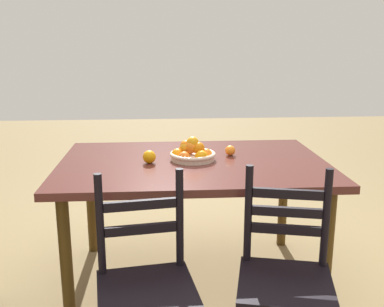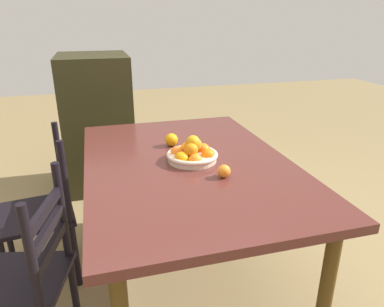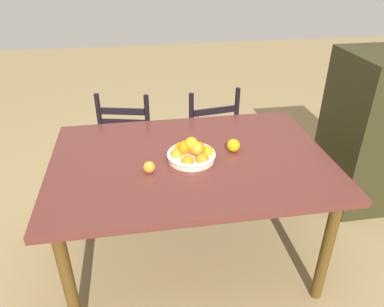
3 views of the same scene
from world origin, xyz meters
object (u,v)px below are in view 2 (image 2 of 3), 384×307
chair_near_window (43,213)px  dining_table (188,174)px  orange_loose_0 (171,140)px  cabinet (98,122)px  fruit_bowl (192,152)px  orange_loose_1 (224,171)px  chair_by_cabinet (26,282)px

chair_near_window → dining_table: bearing=63.3°
dining_table → orange_loose_0: (0.26, 0.03, 0.11)m
cabinet → fruit_bowl: size_ratio=4.31×
orange_loose_1 → dining_table: bearing=25.7°
cabinet → orange_loose_0: bearing=-162.2°
chair_near_window → orange_loose_1: chair_near_window is taller
chair_near_window → chair_by_cabinet: (-0.62, -0.00, 0.02)m
dining_table → fruit_bowl: (0.01, -0.03, 0.12)m
chair_by_cabinet → chair_near_window: bearing=-166.7°
fruit_bowl → orange_loose_0: fruit_bowl is taller
fruit_bowl → orange_loose_1: size_ratio=4.38×
fruit_bowl → orange_loose_1: fruit_bowl is taller
orange_loose_1 → fruit_bowl: bearing=20.0°
cabinet → orange_loose_0: size_ratio=15.53×
chair_by_cabinet → orange_loose_0: chair_by_cabinet is taller
chair_near_window → orange_loose_1: 1.13m
chair_near_window → orange_loose_1: (-0.51, -0.93, 0.38)m
cabinet → orange_loose_0: (-1.27, -0.41, 0.21)m
chair_near_window → orange_loose_0: (-0.01, -0.78, 0.38)m
cabinet → orange_loose_0: 1.35m
chair_near_window → fruit_bowl: fruit_bowl is taller
dining_table → cabinet: bearing=16.3°
fruit_bowl → orange_loose_1: (-0.25, -0.09, -0.01)m
chair_near_window → orange_loose_0: bearing=81.0°
cabinet → fruit_bowl: bearing=-163.0°
chair_near_window → cabinet: (1.26, -0.37, 0.17)m
cabinet → orange_loose_1: bearing=-162.6°
chair_near_window → fruit_bowl: (-0.26, -0.84, 0.39)m
chair_near_window → fruit_bowl: bearing=64.3°
orange_loose_0 → chair_near_window: bearing=89.3°
orange_loose_0 → orange_loose_1: 0.52m
fruit_bowl → orange_loose_0: (0.25, 0.06, -0.01)m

